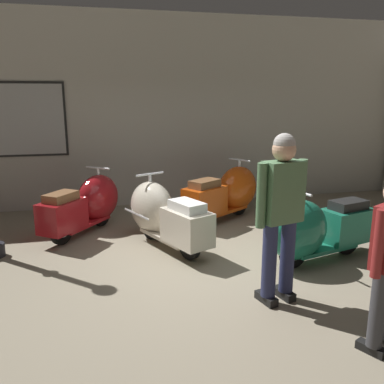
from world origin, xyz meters
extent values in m
plane|color=gray|center=(0.00, 0.00, 0.00)|extent=(60.00, 60.00, 0.00)
cube|color=#ADA89E|center=(0.00, 3.37, 1.83)|extent=(18.00, 0.20, 3.66)
cube|color=black|center=(-2.48, 3.26, 1.71)|extent=(1.40, 0.03, 1.34)
cube|color=#9E9E9E|center=(-2.48, 3.24, 1.71)|extent=(1.32, 0.01, 1.26)
cylinder|color=black|center=(-1.24, 2.03, 0.20)|extent=(0.31, 0.37, 0.41)
cylinder|color=silver|center=(-1.24, 2.03, 0.20)|extent=(0.19, 0.20, 0.18)
cylinder|color=black|center=(-1.81, 1.26, 0.20)|extent=(0.31, 0.37, 0.41)
cylinder|color=silver|center=(-1.81, 1.26, 0.20)|extent=(0.19, 0.20, 0.18)
cube|color=maroon|center=(-1.53, 1.65, 0.18)|extent=(0.87, 0.99, 0.05)
ellipsoid|color=maroon|center=(-1.27, 1.99, 0.49)|extent=(0.93, 1.00, 0.77)
cube|color=maroon|center=(-1.79, 1.29, 0.43)|extent=(0.74, 0.80, 0.45)
cube|color=brown|center=(-1.79, 1.29, 0.71)|extent=(0.52, 0.56, 0.12)
sphere|color=silver|center=(-1.10, 2.22, 0.70)|extent=(0.15, 0.15, 0.15)
cylinder|color=silver|center=(-1.25, 2.02, 0.85)|extent=(0.04, 0.04, 0.28)
cylinder|color=silver|center=(-1.25, 2.02, 0.99)|extent=(0.38, 0.29, 0.03)
cube|color=silver|center=(-1.48, 2.15, 0.44)|extent=(0.41, 0.56, 0.02)
cylinder|color=black|center=(-0.51, 1.21, 0.21)|extent=(0.25, 0.41, 0.42)
cylinder|color=silver|center=(-0.51, 1.21, 0.21)|extent=(0.17, 0.21, 0.19)
cylinder|color=black|center=(-0.11, 0.31, 0.21)|extent=(0.25, 0.41, 0.42)
cylinder|color=silver|center=(-0.11, 0.31, 0.21)|extent=(0.17, 0.21, 0.19)
cube|color=beige|center=(-0.31, 0.76, 0.19)|extent=(0.74, 1.05, 0.05)
ellipsoid|color=beige|center=(-0.49, 1.16, 0.50)|extent=(0.85, 1.02, 0.79)
cube|color=beige|center=(-0.12, 0.34, 0.44)|extent=(0.67, 0.81, 0.46)
cube|color=silver|center=(-0.12, 0.34, 0.73)|extent=(0.47, 0.57, 0.12)
sphere|color=silver|center=(-0.61, 1.42, 0.72)|extent=(0.16, 0.16, 0.16)
cylinder|color=silver|center=(-0.50, 1.19, 0.87)|extent=(0.05, 0.05, 0.29)
cylinder|color=silver|center=(-0.50, 1.19, 1.01)|extent=(0.43, 0.22, 0.03)
cube|color=silver|center=(-0.73, 1.05, 0.45)|extent=(0.30, 0.64, 0.02)
cylinder|color=black|center=(1.24, 2.14, 0.21)|extent=(0.39, 0.30, 0.42)
cylinder|color=silver|center=(1.24, 2.14, 0.21)|extent=(0.21, 0.19, 0.19)
cylinder|color=black|center=(0.41, 1.59, 0.21)|extent=(0.39, 0.30, 0.42)
cylinder|color=silver|center=(0.41, 1.59, 0.21)|extent=(0.21, 0.19, 0.19)
cube|color=#C6470F|center=(0.82, 1.87, 0.19)|extent=(1.03, 0.87, 0.05)
ellipsoid|color=#C6470F|center=(1.19, 2.11, 0.51)|extent=(1.03, 0.94, 0.79)
cube|color=#C6470F|center=(0.45, 1.61, 0.44)|extent=(0.82, 0.74, 0.46)
cube|color=brown|center=(0.45, 1.61, 0.73)|extent=(0.58, 0.52, 0.13)
sphere|color=silver|center=(1.44, 2.28, 0.73)|extent=(0.16, 0.16, 0.16)
cylinder|color=silver|center=(1.22, 2.13, 0.87)|extent=(0.05, 0.05, 0.29)
cylinder|color=silver|center=(1.22, 2.13, 1.02)|extent=(0.28, 0.40, 0.03)
cube|color=silver|center=(1.04, 2.33, 0.45)|extent=(0.59, 0.40, 0.03)
cylinder|color=black|center=(1.13, -0.26, 0.20)|extent=(0.41, 0.18, 0.41)
cylinder|color=silver|center=(1.13, -0.26, 0.20)|extent=(0.20, 0.14, 0.18)
cylinder|color=black|center=(2.06, 0.00, 0.20)|extent=(0.41, 0.18, 0.41)
cylinder|color=silver|center=(2.06, 0.00, 0.20)|extent=(0.20, 0.14, 0.18)
cube|color=#196B51|center=(1.59, -0.13, 0.18)|extent=(1.03, 0.60, 0.05)
ellipsoid|color=#196B51|center=(1.18, -0.24, 0.49)|extent=(0.96, 0.73, 0.77)
cube|color=#196B51|center=(2.02, -0.02, 0.43)|extent=(0.77, 0.57, 0.45)
cube|color=black|center=(2.02, -0.02, 0.71)|extent=(0.54, 0.40, 0.12)
sphere|color=silver|center=(0.90, -0.32, 0.70)|extent=(0.15, 0.15, 0.15)
cylinder|color=silver|center=(1.15, -0.25, 0.85)|extent=(0.04, 0.04, 0.28)
cylinder|color=silver|center=(1.15, -0.25, 0.99)|extent=(0.15, 0.44, 0.03)
cube|color=black|center=(0.67, -0.96, 0.04)|extent=(0.17, 0.30, 0.09)
cylinder|color=#23284C|center=(0.68, -0.98, 0.53)|extent=(0.15, 0.15, 0.88)
cube|color=black|center=(0.44, -1.02, 0.04)|extent=(0.17, 0.30, 0.09)
cylinder|color=#23284C|center=(0.45, -1.04, 0.53)|extent=(0.15, 0.15, 0.88)
cube|color=#4C724C|center=(0.56, -1.01, 1.20)|extent=(0.45, 0.31, 0.63)
cylinder|color=#4C724C|center=(0.81, -0.95, 1.19)|extent=(0.10, 0.10, 0.65)
cylinder|color=#4C724C|center=(0.32, -1.08, 1.19)|extent=(0.10, 0.10, 0.65)
sphere|color=tan|center=(0.56, -1.01, 1.62)|extent=(0.24, 0.24, 0.24)
sphere|color=gray|center=(0.56, -1.01, 1.68)|extent=(0.22, 0.22, 0.22)
cube|color=black|center=(1.15, -1.94, 0.04)|extent=(0.19, 0.26, 0.07)
cube|color=black|center=(0.97, -2.03, 0.04)|extent=(0.19, 0.26, 0.07)
cylinder|color=#38383D|center=(0.98, -2.05, 0.45)|extent=(0.13, 0.13, 0.76)
cylinder|color=maroon|center=(0.88, -2.10, 1.02)|extent=(0.08, 0.08, 0.55)
camera|label=1|loc=(-1.19, -4.67, 2.14)|focal=37.90mm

